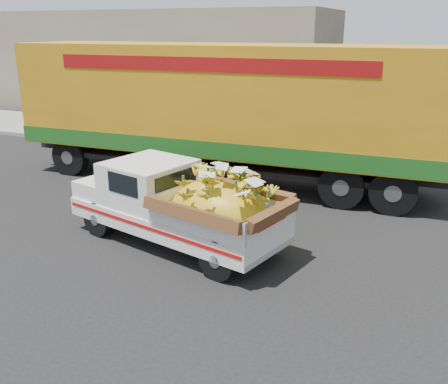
% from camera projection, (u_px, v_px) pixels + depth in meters
% --- Properties ---
extents(ground, '(100.00, 100.00, 0.00)m').
position_uv_depth(ground, '(132.00, 228.00, 11.01)').
color(ground, black).
rests_on(ground, ground).
extents(curb, '(60.00, 0.25, 0.15)m').
position_uv_depth(curb, '(241.00, 158.00, 16.63)').
color(curb, gray).
rests_on(curb, ground).
extents(sidewalk, '(60.00, 4.00, 0.14)m').
position_uv_depth(sidewalk, '(263.00, 145.00, 18.46)').
color(sidewalk, gray).
rests_on(sidewalk, ground).
extents(building_left, '(18.00, 6.00, 5.00)m').
position_uv_depth(building_left, '(156.00, 62.00, 25.88)').
color(building_left, gray).
rests_on(building_left, ground).
extents(pickup_truck, '(4.85, 2.71, 1.61)m').
position_uv_depth(pickup_truck, '(189.00, 207.00, 9.80)').
color(pickup_truck, black).
rests_on(pickup_truck, ground).
extents(semi_trailer, '(12.03, 2.98, 3.80)m').
position_uv_depth(semi_trailer, '(224.00, 108.00, 13.69)').
color(semi_trailer, black).
rests_on(semi_trailer, ground).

